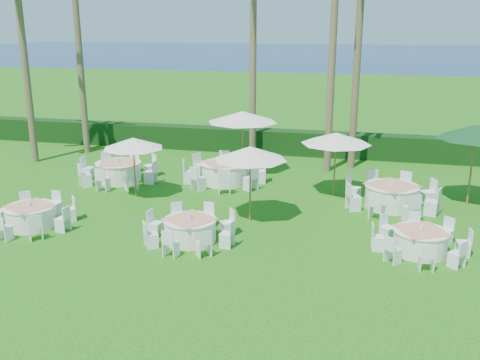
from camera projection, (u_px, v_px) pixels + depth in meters
The scene contains 19 objects.
ground at pixel (213, 241), 16.39m from camera, with size 120.00×120.00×0.00m, color #1C520E.
hedge at pixel (279, 142), 27.42m from camera, with size 34.00×1.00×1.20m, color black.
ocean at pixel (351, 57), 111.58m from camera, with size 260.00×260.00×0.00m, color #081453.
banquet_table_a at pixel (31, 216), 17.45m from camera, with size 2.85×2.85×0.87m.
banquet_table_b at pixel (190, 229), 16.29m from camera, with size 2.85×2.85×0.87m.
banquet_table_c at pixel (420, 241), 15.45m from camera, with size 2.77×2.77×0.85m.
banquet_table_d at pixel (119, 171), 22.55m from camera, with size 3.30×3.30×1.00m.
banquet_table_e at pixel (224, 172), 22.31m from camera, with size 3.43×3.43×1.03m.
banquet_table_f at pixel (391, 196), 19.29m from camera, with size 3.30×3.30×1.01m.
umbrella_a at pixel (133, 143), 20.04m from camera, with size 2.31×2.31×2.31m.
umbrella_b at pixel (250, 153), 17.47m from camera, with size 2.45×2.45×2.57m.
umbrella_c at pixel (243, 117), 23.31m from camera, with size 3.09×3.09×2.76m.
umbrella_d at pixel (336, 138), 20.12m from camera, with size 2.66×2.66×2.48m.
umbrella_green at pixel (476, 132), 18.99m from camera, with size 2.71×2.71×2.98m.
palm_a at pixel (78, 38), 26.23m from camera, with size 4.41×4.03×10.59m.
palm_b at pixel (253, 56), 25.42m from camera, with size 4.21×4.39×8.98m.
palm_c at pixel (334, 25), 22.49m from camera, with size 4.14×4.40×11.79m.
palm_d at pixel (357, 60), 23.52m from camera, with size 4.11×4.40×8.86m.
palm_f at pixel (25, 60), 24.61m from camera, with size 4.20×4.39×8.70m.
Camera 1 is at (4.39, -14.59, 6.38)m, focal length 40.00 mm.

